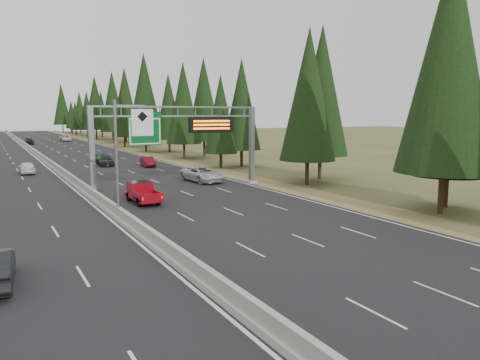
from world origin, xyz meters
TOP-DOWN VIEW (x-y plane):
  - road at (0.00, 80.00)m, footprint 32.00×260.00m
  - shoulder_right at (17.80, 80.00)m, footprint 3.60×260.00m
  - median_barrier at (0.00, 80.00)m, footprint 0.70×260.00m
  - sign_gantry at (8.92, 34.88)m, footprint 16.75×0.98m
  - hov_sign_pole at (0.58, 24.97)m, footprint 2.80×0.50m
  - tree_row_right at (22.08, 67.12)m, footprint 12.06×240.51m
  - silver_minivan at (12.25, 38.54)m, footprint 3.26×6.07m
  - red_pickup at (3.21, 30.37)m, footprint 1.78×4.98m
  - car_ahead_green at (7.07, 63.51)m, footprint 2.06×4.37m
  - car_ahead_dkred at (11.59, 55.18)m, footprint 1.79×4.18m
  - car_ahead_dkgrey at (6.79, 59.10)m, footprint 2.47×5.06m
  - car_ahead_white at (10.93, 123.07)m, footprint 2.78×5.57m
  - car_ahead_far at (1.50, 114.27)m, footprint 2.01×4.83m
  - car_onc_white at (-3.45, 54.51)m, footprint 1.78×4.31m

SIDE VIEW (x-z plane):
  - shoulder_right at x=17.80m, z-range 0.00..0.06m
  - road at x=0.00m, z-range 0.00..0.08m
  - median_barrier at x=0.00m, z-range -0.01..0.84m
  - car_ahead_dkred at x=11.59m, z-range 0.08..1.42m
  - car_ahead_dkgrey at x=6.79m, z-range 0.08..1.50m
  - car_ahead_green at x=7.07m, z-range 0.08..1.53m
  - car_onc_white at x=-3.45m, z-range 0.08..1.54m
  - car_ahead_white at x=10.93m, z-range 0.08..1.60m
  - silver_minivan at x=12.25m, z-range 0.08..1.70m
  - car_ahead_far at x=1.50m, z-range 0.08..1.72m
  - red_pickup at x=3.21m, z-range 0.17..1.79m
  - hov_sign_pole at x=0.58m, z-range 0.72..8.72m
  - sign_gantry at x=8.92m, z-range 1.37..9.17m
  - tree_row_right at x=22.08m, z-range 0.11..18.99m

